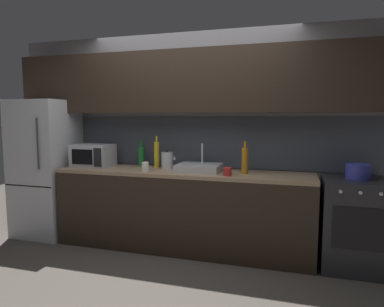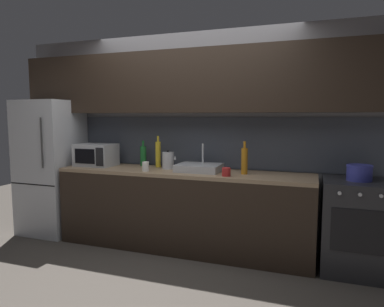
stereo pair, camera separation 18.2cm
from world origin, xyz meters
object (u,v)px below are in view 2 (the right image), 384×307
Objects in this scene: wine_bottle_green at (143,155)px; mug_red at (226,172)px; mug_white at (146,167)px; cooking_pot at (359,173)px; refrigerator at (51,167)px; oven_range at (354,226)px; wine_bottle_amber at (244,161)px; wine_bottle_yellow at (158,154)px; microwave at (96,155)px; kettle at (168,160)px.

wine_bottle_green is 3.53× the size of mug_red.
cooking_pot reaches higher than mug_white.
refrigerator is 1.90× the size of oven_range.
wine_bottle_yellow is at bearing 171.45° from wine_bottle_amber.
microwave is 1.32× the size of wine_bottle_amber.
oven_range is at bearing 4.48° from mug_white.
refrigerator is 5.48× the size of wine_bottle_green.
wine_bottle_green reaches higher than mug_red.
refrigerator is 7.35× the size of cooking_pot.
mug_white is at bearing -59.58° from wine_bottle_green.
kettle is 0.91m from wine_bottle_amber.
kettle is (0.94, 0.06, -0.04)m from microwave.
wine_bottle_amber reaches higher than wine_bottle_green.
kettle is 0.58× the size of wine_bottle_yellow.
wine_bottle_amber is 3.29× the size of mug_white.
cooking_pot is (2.01, -0.08, -0.02)m from kettle.
kettle is 0.94× the size of cooking_pot.
oven_range is 2.46m from wine_bottle_green.
mug_white is at bearing -89.71° from wine_bottle_yellow.
refrigerator is 1.47m from mug_white.
oven_range is 2.58× the size of wine_bottle_amber.
wine_bottle_amber is at bearing -9.22° from wine_bottle_green.
refrigerator reaches higher than mug_red.
kettle reaches higher than cooking_pot.
refrigerator is at bearing 173.34° from mug_white.
wine_bottle_green is at bearing 160.80° from kettle.
mug_white is (-2.16, -0.17, 0.50)m from oven_range.
refrigerator is 2.54m from wine_bottle_amber.
refrigerator is 7.79× the size of kettle.
refrigerator reaches higher than wine_bottle_amber.
wine_bottle_amber is at bearing 0.11° from refrigerator.
wine_bottle_amber reaches higher than mug_red.
mug_red is (1.15, -0.40, -0.08)m from wine_bottle_green.
refrigerator is 3.72× the size of microwave.
wine_bottle_yellow is 2.19m from cooking_pot.
kettle is (1.62, 0.08, 0.14)m from refrigerator.
mug_red is (2.38, -0.18, 0.09)m from refrigerator.
oven_range is at bearing -0.32° from wine_bottle_amber.
wine_bottle_amber is 1.12× the size of wine_bottle_green.
wine_bottle_green is at bearing 170.78° from wine_bottle_amber.
microwave is (0.68, 0.02, 0.18)m from refrigerator.
mug_red is (0.93, -0.35, -0.12)m from wine_bottle_yellow.
wine_bottle_amber reaches higher than kettle.
oven_range is 4.10× the size of kettle.
wine_bottle_yellow reaches higher than mug_white.
refrigerator is at bearing -170.02° from wine_bottle_green.
wine_bottle_yellow is at bearing 10.84° from microwave.
refrigerator reaches higher than mug_white.
wine_bottle_yellow is at bearing 159.46° from mug_red.
cooking_pot is at bearing -4.37° from wine_bottle_yellow.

